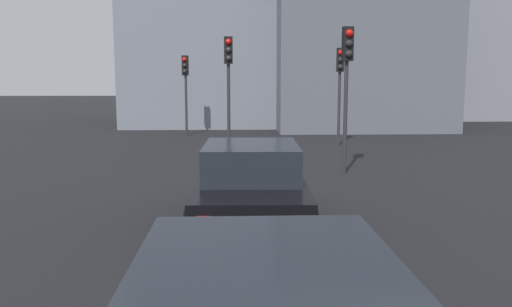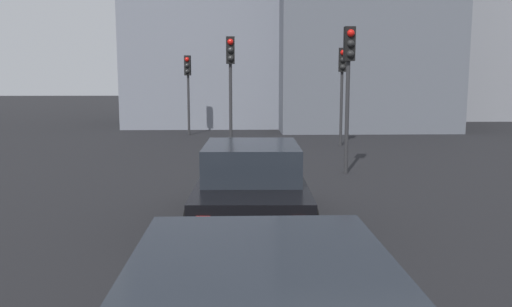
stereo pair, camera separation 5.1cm
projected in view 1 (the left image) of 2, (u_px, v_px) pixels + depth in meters
The scene contains 8 objects.
car_black_lead at pixel (251, 186), 9.29m from camera, with size 4.49×2.14×1.49m.
traffic_light_near_left at pixel (185, 78), 23.90m from camera, with size 0.33×0.30×3.64m.
traffic_light_near_right at pixel (347, 69), 14.03m from camera, with size 0.32×0.29×3.97m.
traffic_light_far_left at pixel (340, 76), 19.99m from camera, with size 0.32×0.30×3.75m.
traffic_light_far_right at pixel (228, 70), 17.63m from camera, with size 0.32×0.29×3.99m.
building_facade_left at pixel (440, 34), 36.68m from camera, with size 11.53×8.39×11.34m, color gray.
building_facade_center at pixel (344, 27), 30.69m from camera, with size 14.10×8.62×11.18m, color slate.
building_facade_right at pixel (208, 9), 30.83m from camera, with size 10.25×8.81×13.28m, color gray.
Camera 1 is at (0.08, 0.42, 2.62)m, focal length 36.75 mm.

